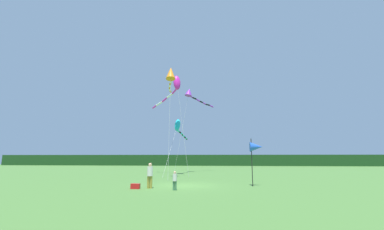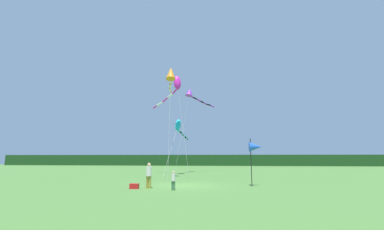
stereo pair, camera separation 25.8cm
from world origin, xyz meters
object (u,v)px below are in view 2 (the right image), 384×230
person_child (173,180)px  kite_orange (171,74)px  cooler_box (134,186)px  kite_magenta (175,86)px  banner_flag_pole (255,147)px  kite_cyan (179,127)px  person_adult (149,174)px  kite_purple (191,94)px

person_child → kite_orange: (-2.04, 9.13, 10.07)m
cooler_box → kite_magenta: bearing=88.0°
banner_flag_pole → person_child: bearing=-153.6°
cooler_box → kite_cyan: bearing=87.4°
person_child → kite_cyan: 15.97m
person_adult → cooler_box: 1.20m
kite_magenta → banner_flag_pole: bearing=-53.0°
cooler_box → person_adult: bearing=22.8°
kite_purple → kite_cyan: size_ratio=1.43×
person_adult → kite_magenta: 15.61m
kite_magenta → kite_orange: 3.96m
banner_flag_pole → kite_magenta: kite_magenta is taller
cooler_box → kite_purple: size_ratio=0.05×
cooler_box → kite_purple: bearing=84.0°
person_child → kite_magenta: (-2.24, 13.08, 9.95)m
person_child → kite_cyan: kite_cyan is taller
person_adult → kite_purple: bearing=86.7°
person_child → kite_orange: kite_orange is taller
person_child → kite_cyan: size_ratio=0.14×
kite_purple → kite_orange: 9.28m
person_adult → kite_cyan: bearing=90.8°
person_child → person_adult: bearing=155.4°
person_child → kite_cyan: bearing=97.8°
person_child → kite_orange: size_ratio=0.10×
kite_purple → kite_magenta: size_ratio=0.99×
kite_magenta → kite_cyan: kite_magenta is taller
kite_purple → person_child: bearing=-87.5°
kite_cyan → person_adult: bearing=-89.2°
cooler_box → kite_purple: 20.92m
cooler_box → kite_cyan: kite_cyan is taller
cooler_box → kite_magenta: kite_magenta is taller
cooler_box → kite_orange: 13.67m
banner_flag_pole → person_adult: bearing=-165.5°
person_adult → kite_orange: 12.83m
kite_purple → person_adult: bearing=-93.3°
kite_magenta → kite_orange: size_ratio=1.02×
kite_magenta → kite_cyan: 5.15m
kite_magenta → kite_cyan: (0.21, 1.89, -4.78)m
person_child → kite_purple: bearing=92.5°
kite_cyan → person_child: bearing=-82.2°
kite_cyan → kite_magenta: bearing=-96.2°
cooler_box → banner_flag_pole: banner_flag_pole is taller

